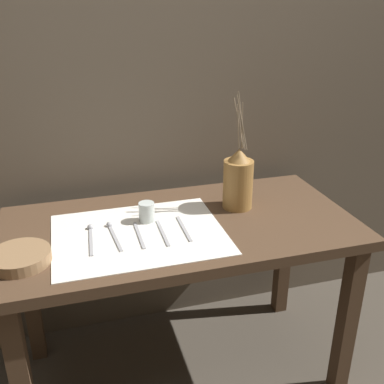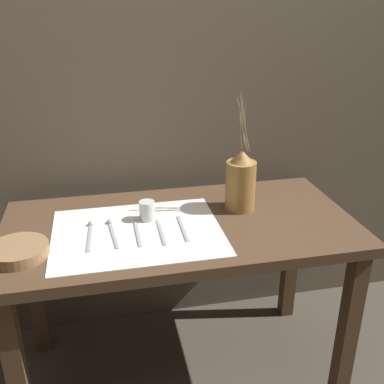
% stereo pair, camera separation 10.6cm
% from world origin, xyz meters
% --- Properties ---
extents(ground_plane, '(12.00, 12.00, 0.00)m').
position_xyz_m(ground_plane, '(0.00, 0.00, 0.00)').
color(ground_plane, '#473F35').
extents(stone_wall_back, '(7.00, 0.06, 2.40)m').
position_xyz_m(stone_wall_back, '(0.00, 0.44, 1.20)').
color(stone_wall_back, brown).
rests_on(stone_wall_back, ground_plane).
extents(wooden_table, '(1.31, 0.66, 0.72)m').
position_xyz_m(wooden_table, '(0.00, 0.00, 0.62)').
color(wooden_table, '#4C3523').
rests_on(wooden_table, ground_plane).
extents(linen_cloth, '(0.60, 0.47, 0.00)m').
position_xyz_m(linen_cloth, '(-0.16, -0.04, 0.72)').
color(linen_cloth, white).
rests_on(linen_cloth, wooden_table).
extents(pitcher_with_flowers, '(0.12, 0.12, 0.46)m').
position_xyz_m(pitcher_with_flowers, '(0.26, 0.07, 0.83)').
color(pitcher_with_flowers, olive).
rests_on(pitcher_with_flowers, wooden_table).
extents(wooden_bowl, '(0.19, 0.19, 0.04)m').
position_xyz_m(wooden_bowl, '(-0.55, -0.12, 0.74)').
color(wooden_bowl, '#8E6B47').
rests_on(wooden_bowl, wooden_table).
extents(glass_tumbler_near, '(0.06, 0.06, 0.07)m').
position_xyz_m(glass_tumbler_near, '(-0.12, 0.05, 0.76)').
color(glass_tumbler_near, silver).
rests_on(glass_tumbler_near, wooden_table).
extents(spoon_inner, '(0.03, 0.21, 0.02)m').
position_xyz_m(spoon_inner, '(-0.33, 0.00, 0.72)').
color(spoon_inner, '#A8A8AD').
rests_on(spoon_inner, wooden_table).
extents(spoon_outer, '(0.04, 0.21, 0.02)m').
position_xyz_m(spoon_outer, '(-0.25, 0.00, 0.72)').
color(spoon_outer, '#A8A8AD').
rests_on(spoon_outer, wooden_table).
extents(fork_inner, '(0.01, 0.19, 0.00)m').
position_xyz_m(fork_inner, '(-0.16, -0.06, 0.72)').
color(fork_inner, '#A8A8AD').
rests_on(fork_inner, wooden_table).
extents(knife_center, '(0.01, 0.19, 0.00)m').
position_xyz_m(knife_center, '(-0.08, -0.07, 0.72)').
color(knife_center, '#A8A8AD').
rests_on(knife_center, wooden_table).
extents(fork_outer, '(0.01, 0.19, 0.00)m').
position_xyz_m(fork_outer, '(-0.00, -0.06, 0.72)').
color(fork_outer, '#A8A8AD').
rests_on(fork_outer, wooden_table).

